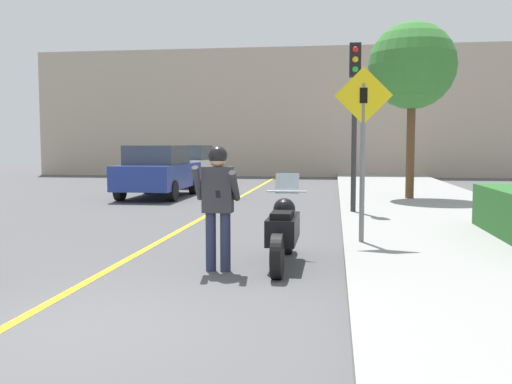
{
  "coord_description": "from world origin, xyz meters",
  "views": [
    {
      "loc": [
        2.44,
        -4.86,
        1.71
      ],
      "look_at": [
        1.32,
        3.33,
        1.02
      ],
      "focal_mm": 40.0,
      "sensor_mm": 36.0,
      "label": 1
    }
  ],
  "objects_px": {
    "parked_car_blue": "(159,171)",
    "street_tree": "(412,66)",
    "person_biker": "(218,195)",
    "crossing_sign": "(363,137)",
    "parked_car_white": "(189,165)",
    "motorcycle": "(283,230)",
    "traffic_light": "(355,96)"
  },
  "relations": [
    {
      "from": "street_tree",
      "to": "parked_car_white",
      "type": "height_order",
      "value": "street_tree"
    },
    {
      "from": "motorcycle",
      "to": "traffic_light",
      "type": "bearing_deg",
      "value": 77.88
    },
    {
      "from": "motorcycle",
      "to": "traffic_light",
      "type": "xyz_separation_m",
      "value": [
        1.15,
        5.36,
        2.33
      ]
    },
    {
      "from": "crossing_sign",
      "to": "motorcycle",
      "type": "bearing_deg",
      "value": -134.18
    },
    {
      "from": "person_biker",
      "to": "traffic_light",
      "type": "height_order",
      "value": "traffic_light"
    },
    {
      "from": "motorcycle",
      "to": "parked_car_blue",
      "type": "relative_size",
      "value": 0.54
    },
    {
      "from": "person_biker",
      "to": "parked_car_white",
      "type": "bearing_deg",
      "value": 105.83
    },
    {
      "from": "crossing_sign",
      "to": "street_tree",
      "type": "relative_size",
      "value": 0.55
    },
    {
      "from": "motorcycle",
      "to": "street_tree",
      "type": "height_order",
      "value": "street_tree"
    },
    {
      "from": "traffic_light",
      "to": "parked_car_blue",
      "type": "xyz_separation_m",
      "value": [
        -6.09,
        4.47,
        -1.97
      ]
    },
    {
      "from": "traffic_light",
      "to": "street_tree",
      "type": "relative_size",
      "value": 0.76
    },
    {
      "from": "person_biker",
      "to": "parked_car_blue",
      "type": "bearing_deg",
      "value": 111.57
    },
    {
      "from": "traffic_light",
      "to": "parked_car_white",
      "type": "xyz_separation_m",
      "value": [
        -6.44,
        9.8,
        -1.97
      ]
    },
    {
      "from": "street_tree",
      "to": "parked_car_white",
      "type": "bearing_deg",
      "value": 142.78
    },
    {
      "from": "parked_car_blue",
      "to": "street_tree",
      "type": "bearing_deg",
      "value": -6.35
    },
    {
      "from": "motorcycle",
      "to": "person_biker",
      "type": "distance_m",
      "value": 1.13
    },
    {
      "from": "traffic_light",
      "to": "street_tree",
      "type": "xyz_separation_m",
      "value": [
        1.73,
        3.6,
        1.11
      ]
    },
    {
      "from": "traffic_light",
      "to": "person_biker",
      "type": "bearing_deg",
      "value": -108.61
    },
    {
      "from": "parked_car_blue",
      "to": "parked_car_white",
      "type": "distance_m",
      "value": 5.35
    },
    {
      "from": "street_tree",
      "to": "traffic_light",
      "type": "bearing_deg",
      "value": -115.71
    },
    {
      "from": "parked_car_blue",
      "to": "person_biker",
      "type": "bearing_deg",
      "value": -68.43
    },
    {
      "from": "motorcycle",
      "to": "street_tree",
      "type": "bearing_deg",
      "value": 72.16
    },
    {
      "from": "motorcycle",
      "to": "street_tree",
      "type": "distance_m",
      "value": 10.02
    },
    {
      "from": "crossing_sign",
      "to": "parked_car_white",
      "type": "height_order",
      "value": "crossing_sign"
    },
    {
      "from": "crossing_sign",
      "to": "parked_car_blue",
      "type": "distance_m",
      "value": 10.62
    },
    {
      "from": "motorcycle",
      "to": "traffic_light",
      "type": "height_order",
      "value": "traffic_light"
    },
    {
      "from": "person_biker",
      "to": "crossing_sign",
      "type": "bearing_deg",
      "value": 40.97
    },
    {
      "from": "street_tree",
      "to": "parked_car_white",
      "type": "xyz_separation_m",
      "value": [
        -8.17,
        6.21,
        -3.08
      ]
    },
    {
      "from": "crossing_sign",
      "to": "traffic_light",
      "type": "xyz_separation_m",
      "value": [
        0.0,
        4.18,
        1.0
      ]
    },
    {
      "from": "person_biker",
      "to": "crossing_sign",
      "type": "relative_size",
      "value": 0.61
    },
    {
      "from": "motorcycle",
      "to": "parked_car_blue",
      "type": "bearing_deg",
      "value": 116.66
    },
    {
      "from": "crossing_sign",
      "to": "traffic_light",
      "type": "height_order",
      "value": "traffic_light"
    }
  ]
}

